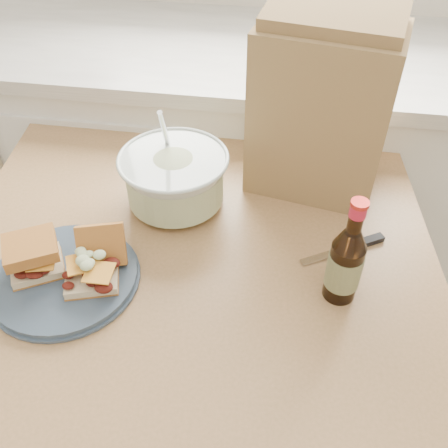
# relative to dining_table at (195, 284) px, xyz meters

# --- Properties ---
(cabinet_run) EXTENTS (2.50, 0.64, 0.94)m
(cabinet_run) POSITION_rel_dining_table_xyz_m (0.14, 0.70, -0.22)
(cabinet_run) COLOR white
(cabinet_run) RESTS_ON ground
(dining_table) EXTENTS (1.07, 1.07, 0.81)m
(dining_table) POSITION_rel_dining_table_xyz_m (0.00, 0.00, 0.00)
(dining_table) COLOR #AF7F52
(dining_table) RESTS_ON ground
(plate) EXTENTS (0.27, 0.27, 0.02)m
(plate) POSITION_rel_dining_table_xyz_m (-0.22, -0.13, 0.13)
(plate) COLOR #3A4A5E
(plate) RESTS_ON dining_table
(sandwich_left) EXTENTS (0.12, 0.12, 0.07)m
(sandwich_left) POSITION_rel_dining_table_xyz_m (-0.27, -0.12, 0.17)
(sandwich_left) COLOR beige
(sandwich_left) RESTS_ON plate
(sandwich_right) EXTENTS (0.12, 0.15, 0.08)m
(sandwich_right) POSITION_rel_dining_table_xyz_m (-0.16, -0.12, 0.16)
(sandwich_right) COLOR beige
(sandwich_right) RESTS_ON plate
(coleslaw_bowl) EXTENTS (0.24, 0.24, 0.23)m
(coleslaw_bowl) POSITION_rel_dining_table_xyz_m (-0.06, 0.13, 0.18)
(coleslaw_bowl) COLOR silver
(coleslaw_bowl) RESTS_ON dining_table
(beer_bottle) EXTENTS (0.06, 0.06, 0.22)m
(beer_bottle) POSITION_rel_dining_table_xyz_m (0.29, -0.08, 0.20)
(beer_bottle) COLOR black
(beer_bottle) RESTS_ON dining_table
(knife) EXTENTS (0.17, 0.11, 0.01)m
(knife) POSITION_rel_dining_table_xyz_m (0.33, 0.05, 0.13)
(knife) COLOR silver
(knife) RESTS_ON dining_table
(paper_bag) EXTENTS (0.31, 0.23, 0.36)m
(paper_bag) POSITION_rel_dining_table_xyz_m (0.23, 0.25, 0.30)
(paper_bag) COLOR olive
(paper_bag) RESTS_ON dining_table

